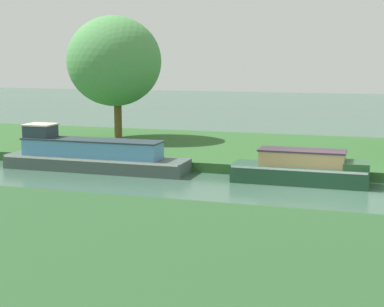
# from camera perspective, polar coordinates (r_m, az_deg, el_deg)

# --- Properties ---
(ground_plane) EXTENTS (120.00, 120.00, 0.00)m
(ground_plane) POSITION_cam_1_polar(r_m,az_deg,el_deg) (20.27, 12.47, -3.71)
(ground_plane) COLOR #395A49
(riverbank_far) EXTENTS (72.00, 10.00, 0.40)m
(riverbank_far) POSITION_cam_1_polar(r_m,az_deg,el_deg) (27.10, 13.78, -0.07)
(riverbank_far) COLOR #2D5A29
(riverbank_far) RESTS_ON ground_plane
(riverbank_near) EXTENTS (72.00, 10.00, 0.40)m
(riverbank_near) POSITION_cam_1_polar(r_m,az_deg,el_deg) (11.64, 8.54, -12.41)
(riverbank_near) COLOR #284E28
(riverbank_near) RESTS_ON ground_plane
(forest_barge) EXTENTS (4.91, 1.45, 1.25)m
(forest_barge) POSITION_cam_1_polar(r_m,az_deg,el_deg) (21.40, 10.84, -1.52)
(forest_barge) COLOR #214831
(forest_barge) RESTS_ON ground_plane
(slate_narrowboat) EXTENTS (7.75, 1.59, 1.83)m
(slate_narrowboat) POSITION_cam_1_polar(r_m,az_deg,el_deg) (23.87, -9.94, -0.21)
(slate_narrowboat) COLOR #445350
(slate_narrowboat) RESTS_ON ground_plane
(willow_tree_left) EXTENTS (4.84, 4.77, 6.29)m
(willow_tree_left) POSITION_cam_1_polar(r_m,az_deg,el_deg) (30.12, -7.71, 9.02)
(willow_tree_left) COLOR brown
(willow_tree_left) RESTS_ON riverbank_far
(mooring_post_near) EXTENTS (0.13, 0.13, 0.66)m
(mooring_post_near) POSITION_cam_1_polar(r_m,az_deg,el_deg) (22.60, 9.28, -0.39)
(mooring_post_near) COLOR #482F26
(mooring_post_near) RESTS_ON riverbank_far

